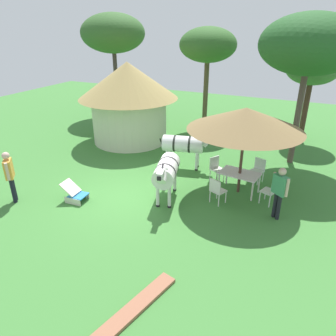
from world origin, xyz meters
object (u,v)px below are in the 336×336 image
thatched_hut (129,97)px  patio_chair_west_end (258,169)px  shade_umbrella (246,119)px  acacia_tree_right_background (310,45)px  standing_watcher (9,173)px  acacia_tree_left_background (208,46)px  striped_lounge_chair (75,194)px  guest_beside_umbrella (280,189)px  patio_chair_east_end (271,190)px  acacia_tree_behind_hut (312,70)px  patio_chair_near_hut (217,190)px  acacia_tree_far_lawn (113,33)px  zebra_by_umbrella (166,171)px  patio_dining_table (240,175)px  zebra_nearest_camera (184,144)px  patio_chair_near_lawn (216,167)px

thatched_hut → patio_chair_west_end: (6.73, -1.96, -1.67)m
shade_umbrella → acacia_tree_right_background: (1.40, 3.59, 2.07)m
standing_watcher → acacia_tree_left_background: bearing=121.8°
striped_lounge_chair → guest_beside_umbrella: bearing=101.8°
patio_chair_east_end → acacia_tree_behind_hut: acacia_tree_behind_hut is taller
acacia_tree_behind_hut → patio_chair_east_end: bearing=-93.5°
striped_lounge_chair → acacia_tree_behind_hut: bearing=142.6°
patio_chair_near_hut → patio_chair_west_end: same height
thatched_hut → patio_chair_east_end: 8.36m
acacia_tree_right_background → acacia_tree_far_lawn: acacia_tree_far_lawn is taller
acacia_tree_far_lawn → zebra_by_umbrella: bearing=-48.8°
patio_chair_near_hut → zebra_by_umbrella: zebra_by_umbrella is taller
patio_dining_table → standing_watcher: (-6.65, -3.80, 0.42)m
thatched_hut → zebra_nearest_camera: bearing=-27.5°
patio_chair_near_hut → thatched_hut: bearing=167.7°
patio_chair_near_hut → acacia_tree_behind_hut: 8.63m
thatched_hut → acacia_tree_right_background: 8.11m
shade_umbrella → patio_chair_west_end: 2.46m
zebra_nearest_camera → patio_chair_near_lawn: bearing=58.3°
patio_chair_west_end → acacia_tree_behind_hut: bearing=-79.8°
patio_chair_near_lawn → acacia_tree_behind_hut: (2.61, 6.12, 2.94)m
zebra_nearest_camera → patio_chair_west_end: bearing=77.0°
patio_dining_table → zebra_nearest_camera: size_ratio=0.64×
shade_umbrella → guest_beside_umbrella: 2.48m
acacia_tree_left_background → zebra_nearest_camera: bearing=-79.4°
zebra_by_umbrella → shade_umbrella: bearing=-159.4°
thatched_hut → acacia_tree_behind_hut: acacia_tree_behind_hut is taller
zebra_by_umbrella → acacia_tree_far_lawn: size_ratio=0.36×
patio_chair_east_end → acacia_tree_right_background: acacia_tree_right_background is taller
guest_beside_umbrella → striped_lounge_chair: (-6.27, -1.75, -0.76)m
standing_watcher → acacia_tree_right_background: (8.05, 7.40, 3.67)m
standing_watcher → acacia_tree_left_background: acacia_tree_left_background is taller
patio_chair_near_hut → patio_chair_east_end: same height
patio_dining_table → acacia_tree_right_background: (1.40, 3.59, 4.09)m
zebra_by_umbrella → acacia_tree_left_background: bearing=-94.8°
guest_beside_umbrella → acacia_tree_behind_hut: bearing=-54.5°
striped_lounge_chair → standing_watcher: bearing=-67.5°
patio_chair_near_lawn → standing_watcher: 7.17m
standing_watcher → acacia_tree_far_lawn: acacia_tree_far_lawn is taller
patio_chair_west_end → striped_lounge_chair: 6.65m
thatched_hut → standing_watcher: bearing=-93.1°
shade_umbrella → patio_chair_near_hut: shade_umbrella is taller
standing_watcher → guest_beside_umbrella: bearing=65.8°
standing_watcher → acacia_tree_left_background: size_ratio=0.33×
patio_chair_near_lawn → standing_watcher: bearing=-21.2°
patio_chair_near_hut → acacia_tree_right_background: (1.88, 4.70, 4.22)m
acacia_tree_far_lawn → acacia_tree_behind_hut: bearing=-1.8°
zebra_by_umbrella → zebra_nearest_camera: bearing=-95.4°
shade_umbrella → patio_dining_table: 2.02m
patio_chair_east_end → patio_chair_west_end: (-0.69, 1.52, 0.00)m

